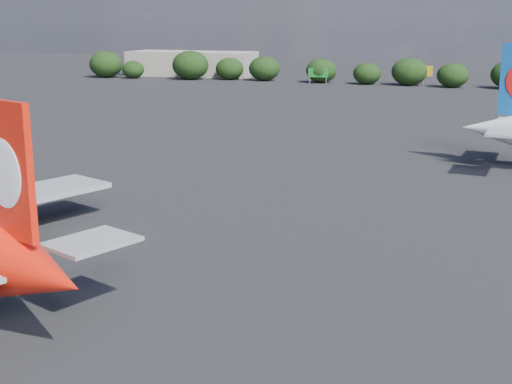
% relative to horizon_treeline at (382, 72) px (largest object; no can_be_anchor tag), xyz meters
% --- Properties ---
extents(ground, '(500.00, 500.00, 0.00)m').
position_rel_horizon_treeline_xyz_m(ground, '(-0.35, -118.80, -3.78)').
color(ground, black).
rests_on(ground, ground).
extents(terminal_building, '(42.00, 16.00, 8.00)m').
position_rel_horizon_treeline_xyz_m(terminal_building, '(-65.35, 13.20, 0.22)').
color(terminal_building, gray).
rests_on(terminal_building, ground).
extents(highway_sign, '(6.00, 0.30, 4.50)m').
position_rel_horizon_treeline_xyz_m(highway_sign, '(-18.35, -2.80, -0.65)').
color(highway_sign, '#156D24').
rests_on(highway_sign, ground).
extents(billboard_yellow, '(5.00, 0.30, 5.50)m').
position_rel_horizon_treeline_xyz_m(billboard_yellow, '(11.65, 3.20, 0.09)').
color(billboard_yellow, gold).
rests_on(billboard_yellow, ground).
extents(horizon_treeline, '(200.94, 14.99, 9.00)m').
position_rel_horizon_treeline_xyz_m(horizon_treeline, '(0.00, 0.00, 0.00)').
color(horizon_treeline, black).
rests_on(horizon_treeline, ground).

